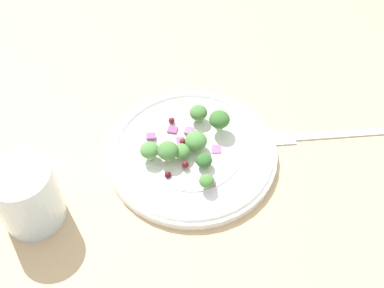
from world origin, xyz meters
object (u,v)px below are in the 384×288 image
Objects in this scene: broccoli_floret_2 at (150,150)px; fork at (326,135)px; plate at (192,152)px; broccoli_floret_0 at (182,152)px; broccoli_floret_1 at (204,161)px; water_glass at (27,195)px.

broccoli_floret_2 is 0.14× the size of fork.
plate is 9.11× the size of broccoli_floret_2.
broccoli_floret_0 is 3.28cm from broccoli_floret_1.
plate is at bearing -88.47° from broccoli_floret_1.
broccoli_floret_1 is 0.24× the size of water_glass.
fork is (-20.19, 5.50, -2.38)cm from broccoli_floret_0.
water_glass is at bearing -4.81° from broccoli_floret_0.
water_glass is (40.06, -7.18, 4.29)cm from fork.
broccoli_floret_1 is (-0.08, 3.10, 1.66)cm from plate.
broccoli_floret_0 is (1.79, 0.41, 1.76)cm from plate.
plate is 2.54cm from broccoli_floret_0.
broccoli_floret_0 reaches higher than plate.
broccoli_floret_2 is at bearing -179.51° from water_glass.
fork is at bearing 169.85° from water_glass.
broccoli_floret_1 reaches higher than fork.
water_glass reaches higher than broccoli_floret_2.
plate is at bearing -167.14° from broccoli_floret_0.
fork is 40.93cm from water_glass.
broccoli_floret_1 is 18.68cm from fork.
plate is at bearing 165.85° from broccoli_floret_2.
broccoli_floret_1 is 0.12× the size of fork.
broccoli_floret_2 is (5.64, -4.50, 0.63)cm from broccoli_floret_1.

